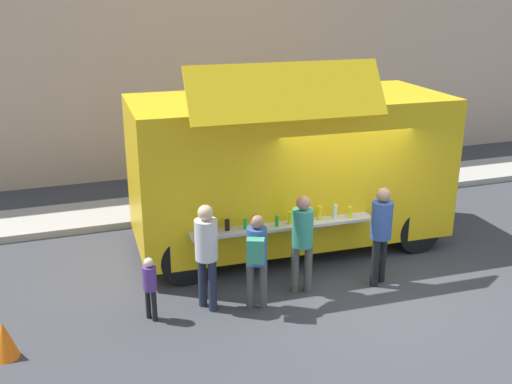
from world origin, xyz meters
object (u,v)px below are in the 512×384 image
Objects in this scene: child_near_queue at (150,283)px; customer_front_ordering at (302,236)px; trash_bin at (416,167)px; customer_rear_waiting at (206,248)px; traffic_cone_orange at (5,340)px; food_truck_main at (289,166)px; customer_mid_with_backpack at (257,253)px; customer_extra_browsing at (381,228)px.

customer_front_ordering is at bearing -31.74° from child_near_queue.
customer_rear_waiting is (-6.61, -4.27, 0.54)m from trash_bin.
traffic_cone_orange is 4.69m from customer_front_ordering.
food_truck_main reaches higher than customer_mid_with_backpack.
child_near_queue is at bearing 103.98° from customer_front_ordering.
child_near_queue is at bearing 105.67° from customer_mid_with_backpack.
customer_front_ordering is 0.98× the size of customer_extra_browsing.
food_truck_main is at bearing -0.30° from child_near_queue.
customer_extra_browsing is at bearing -63.69° from customer_mid_with_backpack.
customer_extra_browsing is at bearing 2.47° from traffic_cone_orange.
customer_rear_waiting is 2.99m from customer_extra_browsing.
child_near_queue reaches higher than trash_bin.
trash_bin is at bearing -37.27° from customer_front_ordering.
customer_extra_browsing is (-3.62, -4.41, 0.54)m from trash_bin.
traffic_cone_orange is 3.11m from customer_rear_waiting.
customer_extra_browsing is at bearing -66.31° from food_truck_main.
customer_mid_with_backpack is at bearing -142.33° from trash_bin.
food_truck_main reaches higher than customer_rear_waiting.
customer_mid_with_backpack is 0.91× the size of customer_rear_waiting.
food_truck_main is 2.96m from customer_rear_waiting.
customer_extra_browsing is 1.68× the size of child_near_queue.
food_truck_main reaches higher than traffic_cone_orange.
trash_bin is at bearing -29.19° from customer_mid_with_backpack.
customer_extra_browsing is (5.98, 0.26, 0.77)m from traffic_cone_orange.
food_truck_main is 2.32m from customer_extra_browsing.
food_truck_main reaches higher than trash_bin.
child_near_queue is (-3.07, -2.00, -0.99)m from food_truck_main.
traffic_cone_orange is 0.32× the size of customer_front_ordering.
customer_front_ordering is (4.62, 0.42, 0.74)m from traffic_cone_orange.
customer_rear_waiting is 1.00× the size of customer_extra_browsing.
customer_front_ordering reaches higher than customer_mid_with_backpack.
trash_bin is 0.58× the size of customer_rear_waiting.
customer_front_ordering is at bearing -48.90° from customer_mid_with_backpack.
traffic_cone_orange is at bearing -154.05° from trash_bin.
traffic_cone_orange is at bearing 63.17° from customer_extra_browsing.
customer_front_ordering reaches higher than traffic_cone_orange.
customer_extra_browsing is at bearing -34.77° from child_near_queue.
trash_bin is at bearing 29.59° from food_truck_main.
child_near_queue is at bearing 9.48° from traffic_cone_orange.
customer_extra_browsing is 3.92m from child_near_queue.
traffic_cone_orange is (-5.15, -2.35, -1.33)m from food_truck_main.
food_truck_main is 10.90× the size of traffic_cone_orange.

